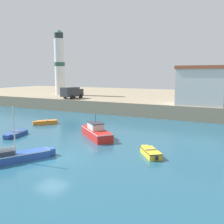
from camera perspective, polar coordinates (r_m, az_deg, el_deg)
name	(u,v)px	position (r m, az deg, el deg)	size (l,w,h in m)	color
ground_plane	(52,158)	(22.86, -12.97, -9.80)	(200.00, 200.00, 0.00)	#235670
quay_seawall	(176,100)	(61.20, 13.70, 2.58)	(120.00, 40.00, 2.21)	gray
dinghy_blue_0	(16,133)	(31.89, -20.23, -4.40)	(1.82, 3.57, 0.58)	#284C9E
motorboat_red_1	(96,132)	(29.13, -3.54, -4.36)	(5.74, 5.14, 2.60)	red
dinghy_orange_2	(46,122)	(37.92, -14.16, -2.15)	(2.81, 3.10, 0.59)	orange
dinghy_yellow_3	(150,152)	(23.15, 8.37, -8.68)	(2.63, 3.04, 0.62)	yellow
sailboat_blue_4	(10,157)	(22.73, -21.26, -9.16)	(4.26, 6.54, 4.53)	#284C9E
lighthouse	(60,63)	(61.53, -11.34, 10.32)	(2.33, 2.33, 14.54)	silver
harbor_shed_mid_row	(202,85)	(42.73, 18.97, 5.50)	(7.22, 5.91, 6.00)	silver
truck_on_quay	(72,92)	(51.68, -8.72, 4.28)	(2.88, 4.62, 2.20)	#333338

